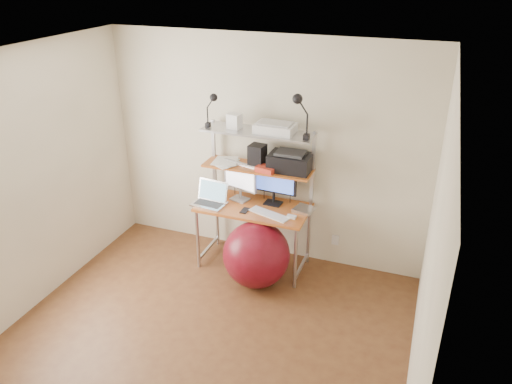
{
  "coord_description": "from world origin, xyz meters",
  "views": [
    {
      "loc": [
        1.69,
        -3.04,
        3.19
      ],
      "look_at": [
        0.14,
        1.15,
        1.06
      ],
      "focal_mm": 35.0,
      "sensor_mm": 36.0,
      "label": 1
    }
  ],
  "objects_px": {
    "laptop": "(211,199)",
    "exercise_ball": "(256,255)",
    "monitor_silver": "(240,178)",
    "printer": "(290,162)",
    "monitor_black": "(274,182)"
  },
  "relations": [
    {
      "from": "monitor_silver",
      "to": "laptop",
      "type": "xyz_separation_m",
      "value": [
        -0.26,
        -0.2,
        -0.2
      ]
    },
    {
      "from": "laptop",
      "to": "monitor_silver",
      "type": "bearing_deg",
      "value": 43.79
    },
    {
      "from": "monitor_black",
      "to": "printer",
      "type": "relative_size",
      "value": 1.15
    },
    {
      "from": "monitor_black",
      "to": "laptop",
      "type": "relative_size",
      "value": 1.33
    },
    {
      "from": "monitor_black",
      "to": "monitor_silver",
      "type": "bearing_deg",
      "value": -171.6
    },
    {
      "from": "laptop",
      "to": "printer",
      "type": "xyz_separation_m",
      "value": [
        0.81,
        0.25,
        0.46
      ]
    },
    {
      "from": "monitor_black",
      "to": "printer",
      "type": "bearing_deg",
      "value": 5.91
    },
    {
      "from": "laptop",
      "to": "exercise_ball",
      "type": "distance_m",
      "value": 0.79
    },
    {
      "from": "laptop",
      "to": "exercise_ball",
      "type": "relative_size",
      "value": 0.54
    },
    {
      "from": "monitor_silver",
      "to": "printer",
      "type": "distance_m",
      "value": 0.61
    },
    {
      "from": "monitor_silver",
      "to": "printer",
      "type": "height_order",
      "value": "printer"
    },
    {
      "from": "monitor_black",
      "to": "exercise_ball",
      "type": "distance_m",
      "value": 0.8
    },
    {
      "from": "monitor_silver",
      "to": "printer",
      "type": "bearing_deg",
      "value": 19.66
    },
    {
      "from": "monitor_silver",
      "to": "laptop",
      "type": "bearing_deg",
      "value": -126.81
    },
    {
      "from": "monitor_silver",
      "to": "laptop",
      "type": "relative_size",
      "value": 1.23
    }
  ]
}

